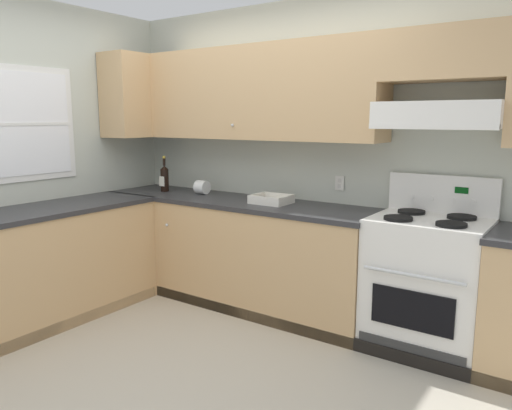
% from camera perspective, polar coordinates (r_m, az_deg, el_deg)
% --- Properties ---
extents(ground_plane, '(7.04, 7.04, 0.00)m').
position_cam_1_polar(ground_plane, '(3.48, -11.67, -17.61)').
color(ground_plane, '#B2AA99').
extents(wall_back, '(4.68, 0.57, 2.55)m').
position_cam_1_polar(wall_back, '(4.08, 7.40, 8.22)').
color(wall_back, beige).
rests_on(wall_back, ground_plane).
extents(wall_left, '(0.47, 4.00, 2.55)m').
position_cam_1_polar(wall_left, '(4.51, -24.30, 5.86)').
color(wall_left, beige).
rests_on(wall_left, ground_plane).
extents(counter_back_run, '(3.60, 0.65, 0.91)m').
position_cam_1_polar(counter_back_run, '(4.22, 0.06, -5.81)').
color(counter_back_run, tan).
rests_on(counter_back_run, ground_plane).
extents(counter_left_run, '(0.63, 1.91, 0.91)m').
position_cam_1_polar(counter_left_run, '(4.24, -23.68, -6.55)').
color(counter_left_run, tan).
rests_on(counter_left_run, ground_plane).
extents(stove, '(0.76, 0.62, 1.20)m').
position_cam_1_polar(stove, '(3.64, 18.97, -8.50)').
color(stove, white).
rests_on(stove, ground_plane).
extents(wine_bottle, '(0.08, 0.08, 0.34)m').
position_cam_1_polar(wine_bottle, '(4.78, -10.47, 3.12)').
color(wine_bottle, black).
rests_on(wine_bottle, counter_back_run).
extents(bowl, '(0.30, 0.25, 0.07)m').
position_cam_1_polar(bowl, '(4.05, 1.77, 0.53)').
color(bowl, white).
rests_on(bowl, counter_back_run).
extents(paper_towel_roll, '(0.11, 0.12, 0.12)m').
position_cam_1_polar(paper_towel_roll, '(4.57, -6.22, 2.04)').
color(paper_towel_roll, white).
rests_on(paper_towel_roll, counter_back_run).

